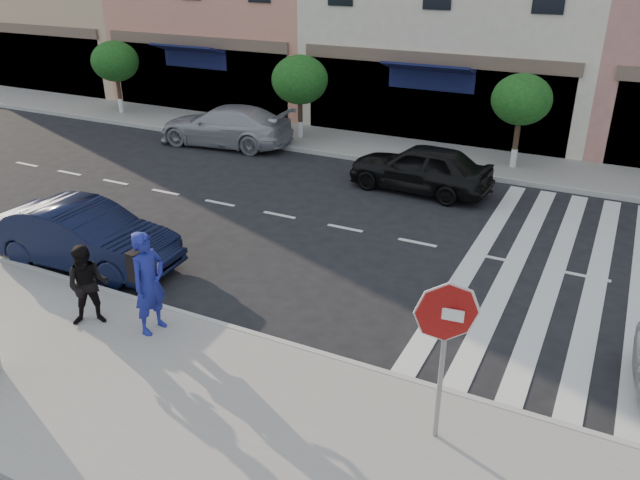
{
  "coord_description": "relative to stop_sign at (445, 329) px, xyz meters",
  "views": [
    {
      "loc": [
        6.17,
        -9.75,
        6.67
      ],
      "look_at": [
        1.09,
        0.36,
        1.4
      ],
      "focal_mm": 35.0,
      "sensor_mm": 36.0,
      "label": 1
    }
  ],
  "objects": [
    {
      "name": "photographer",
      "position": [
        -5.6,
        0.39,
        -0.88
      ],
      "size": [
        0.55,
        0.77,
        2.01
      ],
      "primitive_type": "imported",
      "rotation": [
        0.0,
        0.0,
        1.47
      ],
      "color": "navy",
      "rests_on": "sidewalk_near"
    },
    {
      "name": "street_tree_wa",
      "position": [
        -18.48,
        13.42,
        0.3
      ],
      "size": [
        2.0,
        2.0,
        3.05
      ],
      "color": "#473323",
      "rests_on": "sidewalk_far"
    },
    {
      "name": "car_far_mid",
      "position": [
        -3.66,
        10.22,
        -1.3
      ],
      "size": [
        4.39,
        2.01,
        1.46
      ],
      "primitive_type": "imported",
      "rotation": [
        0.0,
        0.0,
        -1.64
      ],
      "color": "black",
      "rests_on": "ground"
    },
    {
      "name": "street_tree_c",
      "position": [
        -1.48,
        13.42,
        0.33
      ],
      "size": [
        1.9,
        1.9,
        3.04
      ],
      "color": "#473323",
      "rests_on": "sidewalk_far"
    },
    {
      "name": "ground",
      "position": [
        -4.48,
        2.62,
        -2.03
      ],
      "size": [
        120.0,
        120.0,
        0.0
      ],
      "primitive_type": "plane",
      "color": "black",
      "rests_on": "ground"
    },
    {
      "name": "stop_sign",
      "position": [
        0.0,
        0.0,
        0.0
      ],
      "size": [
        0.91,
        0.14,
        2.59
      ],
      "rotation": [
        0.0,
        0.0,
        0.11
      ],
      "color": "gray",
      "rests_on": "sidewalk_near"
    },
    {
      "name": "street_tree_wb",
      "position": [
        -9.48,
        13.42,
        0.28
      ],
      "size": [
        2.1,
        2.1,
        3.06
      ],
      "color": "#473323",
      "rests_on": "sidewalk_far"
    },
    {
      "name": "car_near_mid",
      "position": [
        -8.93,
        2.01,
        -1.29
      ],
      "size": [
        4.57,
        1.85,
        1.47
      ],
      "primitive_type": "imported",
      "rotation": [
        0.0,
        0.0,
        1.64
      ],
      "color": "black",
      "rests_on": "ground"
    },
    {
      "name": "sidewalk_near",
      "position": [
        -4.48,
        -1.13,
        -1.95
      ],
      "size": [
        60.0,
        4.5,
        0.15
      ],
      "primitive_type": "cube",
      "color": "gray",
      "rests_on": "ground"
    },
    {
      "name": "car_far_left",
      "position": [
        -11.72,
        11.67,
        -1.29
      ],
      "size": [
        5.26,
        2.56,
        1.47
      ],
      "primitive_type": "imported",
      "rotation": [
        0.0,
        0.0,
        -1.47
      ],
      "color": "#A1A1A6",
      "rests_on": "ground"
    },
    {
      "name": "sidewalk_far",
      "position": [
        -4.48,
        13.62,
        -1.95
      ],
      "size": [
        60.0,
        3.0,
        0.15
      ],
      "primitive_type": "cube",
      "color": "gray",
      "rests_on": "ground"
    },
    {
      "name": "walker",
      "position": [
        -6.8,
        0.05,
        -1.07
      ],
      "size": [
        1.0,
        0.96,
        1.62
      ],
      "primitive_type": "imported",
      "rotation": [
        0.0,
        0.0,
        0.64
      ],
      "color": "black",
      "rests_on": "sidewalk_near"
    }
  ]
}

